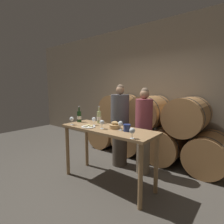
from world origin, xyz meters
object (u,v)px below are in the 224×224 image
Objects in this scene: cheese_plate at (88,127)px; wine_bottle_white at (99,117)px; blue_crock at (127,127)px; wine_glass_right at (120,124)px; wine_bottle_red at (79,117)px; wine_glass_far_right at (132,131)px; bread_basket at (115,126)px; wine_glass_center at (102,123)px; person_left at (120,125)px; person_right at (144,130)px; wine_glass_left at (94,120)px; tasting_table at (107,137)px; wine_glass_far_left at (72,119)px.

wine_bottle_white is at bearing 104.82° from cheese_plate.
blue_crock is 0.12m from wine_glass_right.
wine_bottle_red is 2.16× the size of wine_glass_far_right.
wine_glass_right is (0.63, -0.19, -0.01)m from wine_bottle_white.
wine_bottle_white is 0.53m from bread_basket.
blue_crock is 0.25m from bread_basket.
wine_glass_center and wine_glass_right have the same top height.
person_left is 5.41× the size of wine_bottle_red.
person_right is at bearing 56.55° from cheese_plate.
blue_crock is 0.39m from wine_glass_far_right.
person_left is 0.84m from wine_bottle_red.
wine_glass_center is at bearing -11.46° from wine_bottle_red.
wine_bottle_red is 0.43m from wine_glass_left.
wine_glass_left is (0.06, -0.19, -0.01)m from wine_bottle_white.
wine_bottle_white is 2.22× the size of wine_glass_left.
tasting_table is 11.50× the size of wine_glass_far_right.
bread_basket is 0.60m from wine_glass_far_right.
bread_basket is at bearing 21.06° from tasting_table.
tasting_table is at bearing -3.54° from wine_bottle_red.
bread_basket is 0.45m from cheese_plate.
wine_bottle_white is at bearing 151.65° from tasting_table.
tasting_table is 0.75m from person_right.
wine_glass_far_left and wine_glass_center have the same top height.
wine_glass_left is at bearing 101.91° from cheese_plate.
wine_glass_center is (0.35, -0.30, -0.01)m from wine_bottle_white.
wine_glass_far_left reaches higher than blue_crock.
wine_glass_far_right is at bearing -46.83° from person_left.
blue_crock is at bearing -1.38° from wine_bottle_red.
wine_bottle_red is at bearing -126.82° from person_left.
wine_glass_right reaches higher than tasting_table.
person_right is at bearing 75.70° from bread_basket.
wine_glass_right is at bearing 2.34° from tasting_table.
person_right is 11.22× the size of wine_glass_left.
cheese_plate reaches higher than tasting_table.
wine_glass_far_right is (0.64, -0.26, 0.25)m from tasting_table.
wine_bottle_red is (-0.49, -0.65, 0.22)m from person_left.
wine_glass_right is (0.13, -0.04, 0.06)m from bread_basket.
person_right reaches higher than blue_crock.
cheese_plate is (-0.02, -0.86, 0.12)m from person_left.
wine_glass_center is at bearing -41.10° from wine_bottle_white.
wine_glass_far_left is at bearing -136.01° from person_right.
blue_crock is at bearing 16.54° from wine_glass_center.
bread_basket is (0.50, -0.16, -0.06)m from wine_bottle_white.
blue_crock is 0.79× the size of wine_glass_far_right.
wine_glass_far_left is at bearing -162.28° from tasting_table.
wine_glass_center is at bearing 13.87° from cheese_plate.
wine_glass_far_right is (0.38, -0.27, 0.00)m from wine_glass_right.
cheese_plate is 1.64× the size of wine_glass_right.
wine_glass_right is 0.47m from wine_glass_far_right.
wine_glass_right reaches higher than blue_crock.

